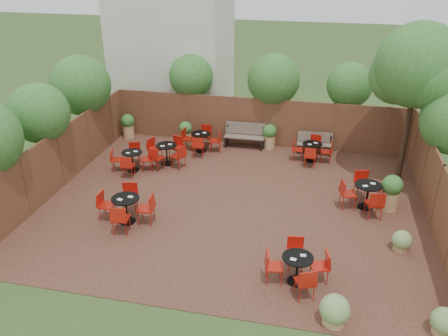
# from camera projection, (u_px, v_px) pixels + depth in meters

# --- Properties ---
(ground) EXTENTS (80.00, 80.00, 0.00)m
(ground) POSITION_uv_depth(u_px,v_px,m) (233.00, 204.00, 14.85)
(ground) COLOR #354F23
(ground) RESTS_ON ground
(courtyard_paving) EXTENTS (12.00, 10.00, 0.02)m
(courtyard_paving) POSITION_uv_depth(u_px,v_px,m) (233.00, 203.00, 14.85)
(courtyard_paving) COLOR #381E17
(courtyard_paving) RESTS_ON ground
(fence_back) EXTENTS (12.00, 0.08, 2.00)m
(fence_back) POSITION_uv_depth(u_px,v_px,m) (258.00, 122.00, 18.80)
(fence_back) COLOR #583120
(fence_back) RESTS_ON ground
(fence_left) EXTENTS (0.08, 10.00, 2.00)m
(fence_left) POSITION_uv_depth(u_px,v_px,m) (61.00, 159.00, 15.57)
(fence_left) COLOR #583120
(fence_left) RESTS_ON ground
(fence_right) EXTENTS (0.08, 10.00, 2.00)m
(fence_right) POSITION_uv_depth(u_px,v_px,m) (437.00, 196.00, 13.25)
(fence_right) COLOR #583120
(fence_right) RESTS_ON ground
(neighbour_building) EXTENTS (5.00, 4.00, 8.00)m
(neighbour_building) POSITION_uv_depth(u_px,v_px,m) (172.00, 31.00, 20.99)
(neighbour_building) COLOR beige
(neighbour_building) RESTS_ON ground
(overhang_foliage) EXTENTS (15.51, 10.32, 2.30)m
(overhang_foliage) POSITION_uv_depth(u_px,v_px,m) (190.00, 99.00, 16.21)
(overhang_foliage) COLOR #2A6520
(overhang_foliage) RESTS_ON ground
(courtyard_tree) EXTENTS (2.88, 2.79, 5.44)m
(courtyard_tree) POSITION_uv_depth(u_px,v_px,m) (418.00, 70.00, 14.73)
(courtyard_tree) COLOR black
(courtyard_tree) RESTS_ON courtyard_paving
(park_bench_left) EXTENTS (1.63, 0.53, 1.01)m
(park_bench_left) POSITION_uv_depth(u_px,v_px,m) (245.00, 135.00, 18.77)
(park_bench_left) COLOR brown
(park_bench_left) RESTS_ON courtyard_paving
(park_bench_right) EXTENTS (1.39, 0.51, 0.84)m
(park_bench_right) POSITION_uv_depth(u_px,v_px,m) (315.00, 143.00, 18.25)
(park_bench_right) COLOR brown
(park_bench_right) RESTS_ON courtyard_paving
(bistro_tables) EXTENTS (9.88, 8.83, 0.94)m
(bistro_tables) POSITION_uv_depth(u_px,v_px,m) (225.00, 177.00, 15.51)
(bistro_tables) COLOR black
(bistro_tables) RESTS_ON courtyard_paving
(planters) EXTENTS (10.99, 4.59, 1.17)m
(planters) POSITION_uv_depth(u_px,v_px,m) (247.00, 147.00, 17.48)
(planters) COLOR tan
(planters) RESTS_ON courtyard_paving
(low_shrubs) EXTENTS (2.91, 3.77, 0.73)m
(low_shrubs) POSITION_uv_depth(u_px,v_px,m) (385.00, 295.00, 10.48)
(low_shrubs) COLOR tan
(low_shrubs) RESTS_ON courtyard_paving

